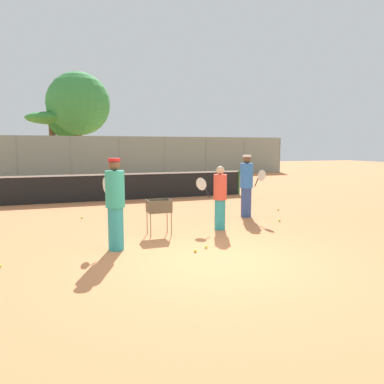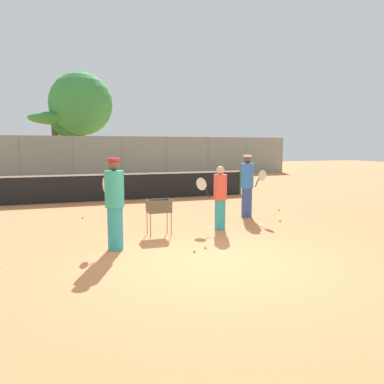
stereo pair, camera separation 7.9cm
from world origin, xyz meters
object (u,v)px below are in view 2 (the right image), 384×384
at_px(player_yellow_shirt, 220,197).
at_px(ball_cart, 159,209).
at_px(player_red_cap, 247,185).
at_px(player_white_outfit, 115,203).
at_px(tennis_net, 129,186).
at_px(parked_car, 197,163).

xyz_separation_m(player_yellow_shirt, ball_cart, (-1.64, -0.06, -0.21)).
relative_size(player_red_cap, ball_cart, 2.19).
bearing_deg(player_yellow_shirt, player_white_outfit, 64.18).
height_order(player_white_outfit, ball_cart, player_white_outfit).
height_order(player_white_outfit, player_yellow_shirt, player_white_outfit).
relative_size(player_red_cap, player_yellow_shirt, 1.15).
bearing_deg(player_red_cap, player_white_outfit, -83.68).
height_order(tennis_net, player_yellow_shirt, player_yellow_shirt).
height_order(tennis_net, player_red_cap, player_red_cap).
distance_m(tennis_net, parked_car, 17.83).
relative_size(tennis_net, ball_cart, 11.69).
distance_m(tennis_net, player_yellow_shirt, 6.33).
height_order(ball_cart, parked_car, parked_car).
bearing_deg(player_red_cap, ball_cart, -88.54).
bearing_deg(player_yellow_shirt, player_red_cap, -94.51).
bearing_deg(parked_car, tennis_net, -119.43).
bearing_deg(ball_cart, player_white_outfit, -140.74).
height_order(player_yellow_shirt, parked_car, player_yellow_shirt).
relative_size(player_white_outfit, player_red_cap, 1.01).
xyz_separation_m(tennis_net, parked_car, (8.76, 15.53, 0.10)).
relative_size(player_white_outfit, player_yellow_shirt, 1.16).
distance_m(player_red_cap, ball_cart, 3.42).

